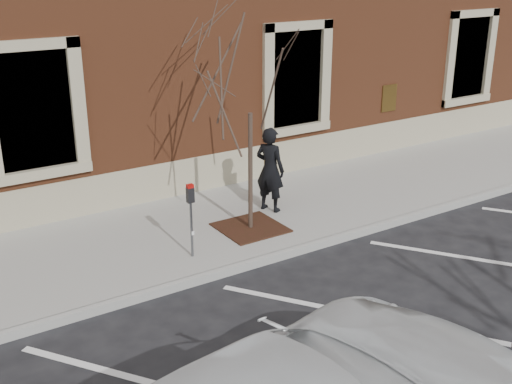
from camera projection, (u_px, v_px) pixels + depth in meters
ground at (274, 260)px, 11.43m from camera, size 120.00×120.00×0.00m
sidewalk_near at (225, 223)px, 12.78m from camera, size 40.00×3.50×0.15m
curb_near at (276, 257)px, 11.37m from camera, size 40.00×0.12×0.15m
parking_stripes at (356, 314)px, 9.70m from camera, size 28.00×4.40×0.01m
building_civic at (102, 2)px, 16.13m from camera, size 40.00×8.62×8.00m
man at (270, 170)px, 12.96m from camera, size 0.64×0.75×1.75m
parking_meter at (191, 207)px, 10.90m from camera, size 0.12×0.09×1.34m
tree_grate at (251, 228)px, 12.36m from camera, size 1.18×1.18×0.03m
sapling at (250, 79)px, 11.36m from camera, size 2.48×2.48×4.13m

